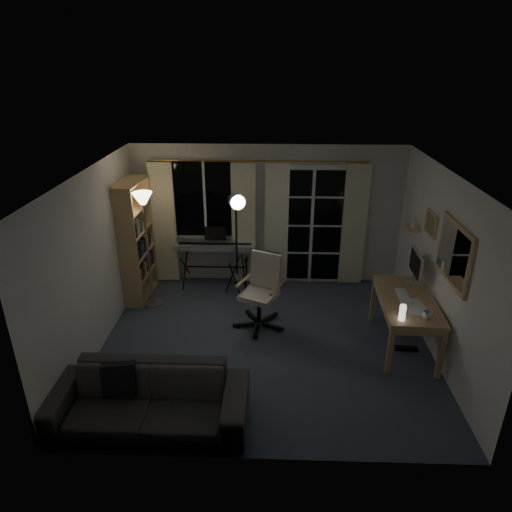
{
  "coord_description": "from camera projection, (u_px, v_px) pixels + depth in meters",
  "views": [
    {
      "loc": [
        0.06,
        -5.34,
        3.69
      ],
      "look_at": [
        -0.14,
        0.35,
        1.18
      ],
      "focal_mm": 32.0,
      "sensor_mm": 36.0,
      "label": 1
    }
  ],
  "objects": [
    {
      "name": "bookshelf",
      "position": [
        134.0,
        244.0,
        7.28
      ],
      "size": [
        0.34,
        0.92,
        1.96
      ],
      "rotation": [
        0.0,
        0.0,
        -0.03
      ],
      "color": "tan",
      "rests_on": "floor"
    },
    {
      "name": "monitor",
      "position": [
        416.0,
        265.0,
        6.31
      ],
      "size": [
        0.18,
        0.54,
        0.47
      ],
      "rotation": [
        0.0,
        0.0,
        -0.05
      ],
      "color": "silver",
      "rests_on": "desk"
    },
    {
      "name": "office_chair",
      "position": [
        263.0,
        284.0,
        6.63
      ],
      "size": [
        0.76,
        0.77,
        1.1
      ],
      "rotation": [
        0.0,
        0.0,
        -0.42
      ],
      "color": "black",
      "rests_on": "floor"
    },
    {
      "name": "desk",
      "position": [
        407.0,
        304.0,
        6.06
      ],
      "size": [
        0.76,
        1.43,
        0.75
      ],
      "rotation": [
        0.0,
        0.0,
        -0.05
      ],
      "color": "tan",
      "rests_on": "floor"
    },
    {
      "name": "floor",
      "position": [
        265.0,
        344.0,
        6.38
      ],
      "size": [
        4.5,
        4.0,
        0.02
      ],
      "primitive_type": "cube",
      "color": "#3D4B5A",
      "rests_on": "ground"
    },
    {
      "name": "torchiere_lamp",
      "position": [
        144.0,
        216.0,
        6.78
      ],
      "size": [
        0.38,
        0.38,
        1.86
      ],
      "rotation": [
        0.0,
        0.0,
        0.35
      ],
      "color": "#B2B2B7",
      "rests_on": "floor"
    },
    {
      "name": "window",
      "position": [
        205.0,
        198.0,
        7.61
      ],
      "size": [
        1.2,
        0.08,
        1.4
      ],
      "color": "white",
      "rests_on": "floor"
    },
    {
      "name": "wall_shelf",
      "position": [
        414.0,
        225.0,
        6.7
      ],
      "size": [
        0.16,
        0.3,
        0.18
      ],
      "color": "tan",
      "rests_on": "floor"
    },
    {
      "name": "wall_mirror",
      "position": [
        454.0,
        254.0,
        5.36
      ],
      "size": [
        0.04,
        0.94,
        0.74
      ],
      "color": "tan",
      "rests_on": "floor"
    },
    {
      "name": "desk_clutter",
      "position": [
        405.0,
        318.0,
        5.88
      ],
      "size": [
        0.46,
        0.84,
        0.95
      ],
      "rotation": [
        0.0,
        0.0,
        -0.05
      ],
      "color": "white",
      "rests_on": "desk"
    },
    {
      "name": "mug",
      "position": [
        428.0,
        314.0,
        5.54
      ],
      "size": [
        0.13,
        0.1,
        0.12
      ],
      "primitive_type": "imported",
      "rotation": [
        0.0,
        0.0,
        -0.05
      ],
      "color": "silver",
      "rests_on": "desk"
    },
    {
      "name": "framed_print",
      "position": [
        431.0,
        224.0,
        6.16
      ],
      "size": [
        0.03,
        0.42,
        0.32
      ],
      "color": "tan",
      "rests_on": "floor"
    },
    {
      "name": "sofa",
      "position": [
        146.0,
        392.0,
        4.83
      ],
      "size": [
        2.15,
        0.64,
        0.84
      ],
      "rotation": [
        0.0,
        0.0,
        -0.0
      ],
      "color": "#323134",
      "rests_on": "floor"
    },
    {
      "name": "studio_light",
      "position": [
        237.0,
        214.0,
        7.01
      ],
      "size": [
        0.4,
        0.41,
        1.81
      ],
      "rotation": [
        0.0,
        0.0,
        0.35
      ],
      "color": "black",
      "rests_on": "floor"
    },
    {
      "name": "keyboard_piano",
      "position": [
        215.0,
        246.0,
        7.65
      ],
      "size": [
        1.36,
        0.66,
        0.99
      ],
      "rotation": [
        0.0,
        0.0,
        -0.0
      ],
      "color": "black",
      "rests_on": "floor"
    },
    {
      "name": "curtains",
      "position": [
        259.0,
        224.0,
        7.66
      ],
      "size": [
        3.6,
        0.07,
        2.13
      ],
      "color": "gold",
      "rests_on": "floor"
    },
    {
      "name": "french_door",
      "position": [
        312.0,
        226.0,
        7.74
      ],
      "size": [
        1.32,
        0.09,
        2.11
      ],
      "color": "white",
      "rests_on": "floor"
    }
  ]
}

